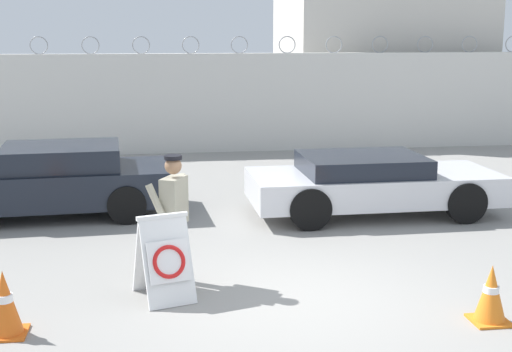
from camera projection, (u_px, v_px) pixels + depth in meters
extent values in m
plane|color=gray|center=(296.00, 300.00, 8.77)|extent=(90.00, 90.00, 0.00)
cube|color=silver|center=(216.00, 103.00, 19.31)|extent=(36.00, 0.30, 2.66)
torus|color=gray|center=(39.00, 45.00, 18.37)|extent=(0.47, 0.03, 0.47)
torus|color=gray|center=(90.00, 45.00, 18.55)|extent=(0.47, 0.03, 0.47)
torus|color=gray|center=(141.00, 45.00, 18.73)|extent=(0.47, 0.03, 0.47)
torus|color=gray|center=(191.00, 45.00, 18.91)|extent=(0.47, 0.03, 0.47)
torus|color=gray|center=(239.00, 45.00, 19.09)|extent=(0.47, 0.03, 0.47)
torus|color=gray|center=(287.00, 45.00, 19.28)|extent=(0.47, 0.03, 0.47)
torus|color=gray|center=(334.00, 45.00, 19.46)|extent=(0.47, 0.03, 0.47)
torus|color=gray|center=(380.00, 44.00, 19.64)|extent=(0.47, 0.03, 0.47)
torus|color=gray|center=(425.00, 44.00, 19.82)|extent=(0.47, 0.03, 0.47)
torus|color=gray|center=(469.00, 44.00, 20.00)|extent=(0.47, 0.03, 0.47)
cube|color=beige|center=(378.00, 38.00, 23.18)|extent=(6.04, 5.19, 6.02)
cube|color=white|center=(168.00, 262.00, 8.60)|extent=(0.69, 0.56, 1.03)
cube|color=white|center=(159.00, 254.00, 8.93)|extent=(0.69, 0.56, 1.03)
cube|color=white|center=(162.00, 216.00, 8.66)|extent=(0.63, 0.24, 0.05)
cube|color=white|center=(169.00, 261.00, 8.56)|extent=(0.54, 0.33, 0.49)
torus|color=red|center=(169.00, 262.00, 8.55)|extent=(0.44, 0.30, 0.40)
cylinder|color=black|center=(178.00, 252.00, 9.34)|extent=(0.15, 0.15, 0.80)
cylinder|color=black|center=(172.00, 256.00, 9.17)|extent=(0.15, 0.15, 0.80)
cube|color=gray|center=(174.00, 201.00, 9.11)|extent=(0.38, 0.47, 0.62)
sphere|color=#936B4C|center=(173.00, 166.00, 9.02)|extent=(0.22, 0.22, 0.22)
cylinder|color=gray|center=(182.00, 196.00, 9.35)|extent=(0.09, 0.09, 0.59)
cylinder|color=gray|center=(158.00, 206.00, 8.90)|extent=(0.34, 0.23, 0.57)
cylinder|color=black|center=(173.00, 157.00, 9.00)|extent=(0.23, 0.23, 0.05)
cube|color=orange|center=(7.00, 333.00, 7.76)|extent=(0.44, 0.44, 0.03)
cone|color=orange|center=(4.00, 302.00, 7.69)|extent=(0.37, 0.37, 0.70)
cylinder|color=white|center=(4.00, 299.00, 7.68)|extent=(0.19, 0.19, 0.10)
cube|color=orange|center=(489.00, 321.00, 8.10)|extent=(0.42, 0.42, 0.03)
cone|color=orange|center=(491.00, 292.00, 8.04)|extent=(0.36, 0.36, 0.65)
cylinder|color=white|center=(491.00, 290.00, 8.03)|extent=(0.18, 0.18, 0.09)
cylinder|color=black|center=(127.00, 205.00, 12.17)|extent=(0.68, 0.24, 0.67)
cylinder|color=black|center=(124.00, 184.00, 13.82)|extent=(0.68, 0.24, 0.67)
cube|color=black|center=(50.00, 185.00, 12.69)|extent=(4.33, 2.08, 0.62)
cube|color=black|center=(61.00, 157.00, 12.63)|extent=(2.13, 1.76, 0.40)
cylinder|color=black|center=(426.00, 182.00, 13.88)|extent=(0.72, 0.21, 0.71)
cylinder|color=black|center=(466.00, 203.00, 12.21)|extent=(0.72, 0.21, 0.71)
cylinder|color=black|center=(289.00, 187.00, 13.46)|extent=(0.72, 0.21, 0.71)
cylinder|color=black|center=(310.00, 209.00, 11.78)|extent=(0.72, 0.21, 0.71)
cube|color=silver|center=(373.00, 186.00, 12.80)|extent=(4.46, 1.92, 0.51)
cube|color=black|center=(362.00, 164.00, 12.68)|extent=(2.15, 1.70, 0.32)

